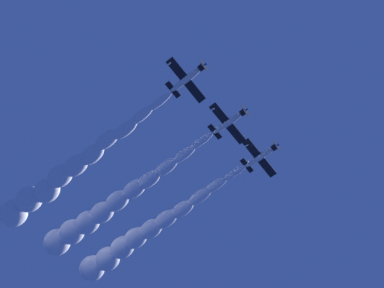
% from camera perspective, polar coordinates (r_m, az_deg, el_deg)
% --- Properties ---
extents(airplane_lead, '(9.91, 8.94, 3.21)m').
position_cam_1_polar(airplane_lead, '(95.08, 8.68, -1.50)').
color(airplane_lead, silver).
extents(airplane_left_wingman, '(9.94, 8.95, 3.17)m').
position_cam_1_polar(airplane_left_wingman, '(89.79, 4.74, 2.81)').
color(airplane_left_wingman, silver).
extents(airplane_right_wingman, '(9.87, 8.94, 3.25)m').
position_cam_1_polar(airplane_right_wingman, '(85.33, -0.51, 8.27)').
color(airplane_right_wingman, silver).
extents(smoke_trail_lead, '(11.56, 50.32, 6.21)m').
position_cam_1_polar(smoke_trail_lead, '(110.70, -7.91, -12.25)').
color(smoke_trail_lead, white).
extents(smoke_trail_left_wingman, '(10.72, 49.59, 6.21)m').
position_cam_1_polar(smoke_trail_left_wingman, '(105.90, -12.11, -8.89)').
color(smoke_trail_left_wingman, white).
extents(smoke_trail_right_wingman, '(10.72, 50.03, 6.33)m').
position_cam_1_polar(smoke_trail_right_wingman, '(102.31, -17.10, -4.74)').
color(smoke_trail_right_wingman, white).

